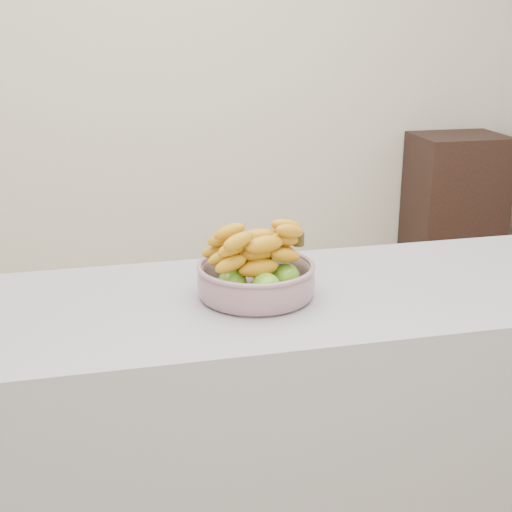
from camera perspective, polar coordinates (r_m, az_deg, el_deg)
The scene contains 3 objects.
counter at distance 1.90m, azimuth 0.80°, elevation -15.83°, with size 2.00×0.60×0.90m, color gray.
cabinet at distance 4.29m, azimuth 15.51°, elevation 3.42°, with size 0.50×0.40×0.89m, color black.
fruit_bowl at distance 1.66m, azimuth 0.01°, elevation -1.50°, with size 0.28×0.28×0.17m.
Camera 1 is at (-0.39, -1.83, 1.53)m, focal length 50.00 mm.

